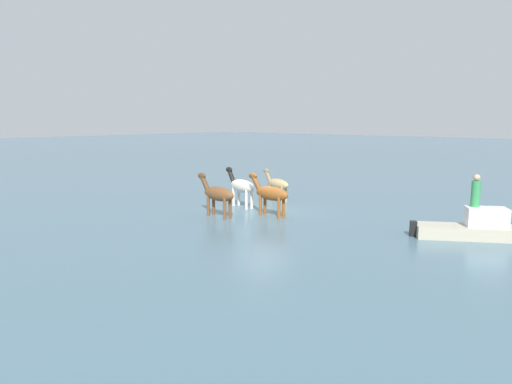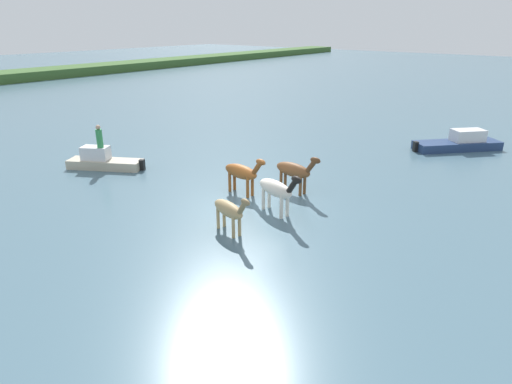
# 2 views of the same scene
# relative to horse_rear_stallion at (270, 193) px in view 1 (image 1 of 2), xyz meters

# --- Properties ---
(ground_plane) EXTENTS (201.59, 201.59, 0.00)m
(ground_plane) POSITION_rel_horse_rear_stallion_xyz_m (-0.48, -0.85, -1.03)
(ground_plane) COLOR #476675
(horse_rear_stallion) EXTENTS (0.69, 2.42, 1.88)m
(horse_rear_stallion) POSITION_rel_horse_rear_stallion_xyz_m (0.00, 0.00, 0.00)
(horse_rear_stallion) COLOR brown
(horse_rear_stallion) RESTS_ON ground_plane
(horse_lead) EXTENTS (0.73, 2.44, 1.89)m
(horse_lead) POSITION_rel_horse_rear_stallion_xyz_m (1.66, -1.69, 0.01)
(horse_lead) COLOR brown
(horse_lead) RESTS_ON ground_plane
(horse_dun_straggler) EXTENTS (0.88, 2.15, 1.67)m
(horse_dun_straggler) POSITION_rel_horse_rear_stallion_xyz_m (-3.29, -2.18, -0.12)
(horse_dun_straggler) COLOR tan
(horse_dun_straggler) RESTS_ON ground_plane
(horse_pinto_flank) EXTENTS (1.02, 2.46, 1.91)m
(horse_pinto_flank) POSITION_rel_horse_rear_stallion_xyz_m (-0.79, -2.48, 0.02)
(horse_pinto_flank) COLOR silver
(horse_pinto_flank) RESTS_ON ground_plane
(boat_dinghy_port) EXTENTS (2.92, 3.91, 1.32)m
(boat_dinghy_port) POSITION_rel_horse_rear_stallion_xyz_m (-1.71, 8.19, -0.73)
(boat_dinghy_port) COLOR #B7AD93
(boat_dinghy_port) RESTS_ON ground_plane
(person_spotter_bow) EXTENTS (0.32, 0.32, 1.19)m
(person_spotter_bow) POSITION_rel_horse_rear_stallion_xyz_m (-1.81, 8.13, 0.68)
(person_spotter_bow) COLOR #338C4C
(person_spotter_bow) RESTS_ON boat_dinghy_port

